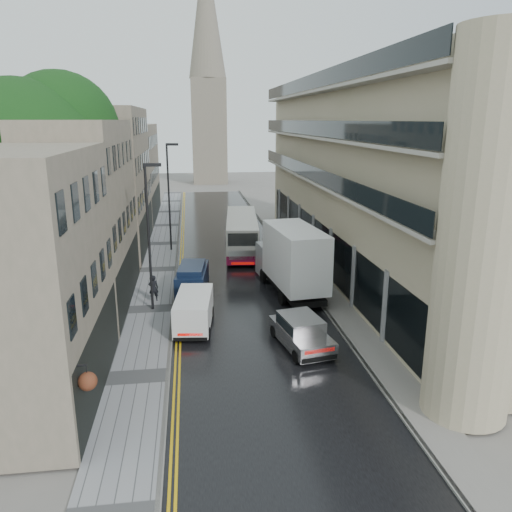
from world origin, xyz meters
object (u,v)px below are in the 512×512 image
object	(u,v)px
cream_bus	(228,242)
tree_far	(80,182)
white_van	(175,322)
navy_van	(177,288)
white_lorry	(282,269)
lamp_post_far	(169,198)
silver_hatchback	(297,347)
pedestrian	(154,288)
tree_near	(26,196)
lamp_post_near	(149,239)

from	to	relation	value
cream_bus	tree_far	bearing A→B (deg)	169.29
white_van	navy_van	size ratio (longest dim) A/B	0.97
white_lorry	white_van	xyz separation A→B (m)	(-6.45, -4.27, -1.31)
cream_bus	lamp_post_far	distance (m)	6.79
cream_bus	white_lorry	xyz separation A→B (m)	(2.51, -10.51, 0.77)
cream_bus	navy_van	size ratio (longest dim) A/B	2.50
silver_hatchback	lamp_post_far	xyz separation A→B (m)	(-6.51, 21.93, 3.82)
pedestrian	white_van	bearing A→B (deg)	90.25
white_lorry	silver_hatchback	distance (m)	7.82
white_lorry	navy_van	bearing A→B (deg)	166.33
tree_near	white_van	xyz separation A→B (m)	(8.20, -5.18, -5.95)
silver_hatchback	lamp_post_far	world-z (taller)	lamp_post_far
navy_van	pedestrian	world-z (taller)	navy_van
tree_near	silver_hatchback	world-z (taller)	tree_near
tree_near	white_van	distance (m)	11.38
white_van	pedestrian	size ratio (longest dim) A/B	2.57
cream_bus	lamp_post_far	xyz separation A→B (m)	(-4.70, 3.77, 3.12)
cream_bus	white_lorry	distance (m)	10.83
navy_van	pedestrian	xyz separation A→B (m)	(-1.45, 0.66, -0.20)
tree_far	lamp_post_near	bearing A→B (deg)	-64.96
silver_hatchback	pedestrian	size ratio (longest dim) A/B	2.61
cream_bus	lamp_post_near	size ratio (longest dim) A/B	1.29
silver_hatchback	lamp_post_near	bearing A→B (deg)	122.21
white_lorry	white_van	world-z (taller)	white_lorry
tree_near	navy_van	distance (m)	10.04
tree_near	lamp_post_near	distance (m)	7.26
tree_far	white_van	bearing A→B (deg)	-66.51
navy_van	pedestrian	size ratio (longest dim) A/B	2.66
tree_far	navy_van	world-z (taller)	tree_far
lamp_post_far	white_van	bearing A→B (deg)	-81.61
lamp_post_near	white_van	bearing A→B (deg)	-70.09
cream_bus	lamp_post_near	xyz separation A→B (m)	(-5.38, -10.43, 2.90)
cream_bus	silver_hatchback	size ratio (longest dim) A/B	2.54
white_van	lamp_post_near	size ratio (longest dim) A/B	0.50
tree_near	white_van	bearing A→B (deg)	-32.26
tree_far	white_van	xyz separation A→B (m)	(7.90, -18.18, -5.24)
pedestrian	white_lorry	bearing A→B (deg)	155.56
navy_van	lamp_post_far	size ratio (longest dim) A/B	0.49
navy_van	tree_near	bearing A→B (deg)	-174.23
white_van	pedestrian	bearing A→B (deg)	110.55
lamp_post_near	lamp_post_far	size ratio (longest dim) A/B	0.95
tree_near	pedestrian	xyz separation A→B (m)	(6.75, 0.56, -5.99)
tree_near	lamp_post_far	bearing A→B (deg)	60.93
silver_hatchback	tree_near	bearing A→B (deg)	137.77
white_van	silver_hatchback	bearing A→B (deg)	-24.10
white_lorry	lamp_post_near	xyz separation A→B (m)	(-7.89, 0.08, 2.13)
tree_far	navy_van	bearing A→B (deg)	-58.90
white_van	navy_van	bearing A→B (deg)	96.37
pedestrian	lamp_post_far	xyz separation A→B (m)	(0.68, 12.81, 3.70)
white_van	lamp_post_near	xyz separation A→B (m)	(-1.44, 4.35, 3.44)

